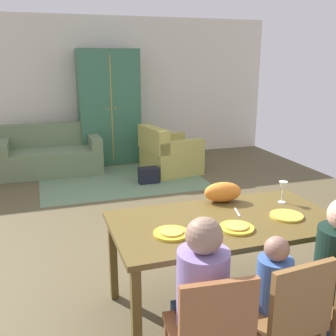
{
  "coord_description": "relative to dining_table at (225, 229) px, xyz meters",
  "views": [
    {
      "loc": [
        -1.17,
        -3.61,
        1.94
      ],
      "look_at": [
        0.04,
        0.07,
        0.85
      ],
      "focal_mm": 41.95,
      "sensor_mm": 36.0,
      "label": 1
    }
  ],
  "objects": [
    {
      "name": "couch",
      "position": [
        -1.13,
        4.47,
        -0.38
      ],
      "size": [
        1.68,
        0.86,
        0.82
      ],
      "color": "#657956",
      "rests_on": "ground_plane"
    },
    {
      "name": "knife",
      "position": [
        0.15,
        0.1,
        0.08
      ],
      "size": [
        0.06,
        0.17,
        0.01
      ],
      "primitive_type": "cube",
      "rotation": [
        0.0,
        0.0,
        -0.26
      ],
      "color": "silver",
      "rests_on": "dining_table"
    },
    {
      "name": "cat",
      "position": [
        0.15,
        0.36,
        0.16
      ],
      "size": [
        0.34,
        0.2,
        0.17
      ],
      "primitive_type": "ellipsoid",
      "rotation": [
        0.0,
        0.0,
        -0.14
      ],
      "color": "orange",
      "rests_on": "dining_table"
    },
    {
      "name": "person_child",
      "position": [
        -0.0,
        -0.65,
        -0.25
      ],
      "size": [
        0.22,
        0.3,
        0.92
      ],
      "color": "#333C49",
      "rests_on": "ground_plane"
    },
    {
      "name": "area_rug",
      "position": [
        -0.07,
        3.62,
        -0.68
      ],
      "size": [
        2.6,
        1.8,
        0.01
      ],
      "primitive_type": "cube",
      "color": "#5D7A5A",
      "rests_on": "ground_plane"
    },
    {
      "name": "armoire",
      "position": [
        -0.02,
        4.87,
        0.36
      ],
      "size": [
        1.1,
        0.59,
        2.1
      ],
      "color": "#35684B",
      "rests_on": "ground_plane"
    },
    {
      "name": "person_woman",
      "position": [
        0.47,
        -0.64,
        -0.17
      ],
      "size": [
        0.3,
        0.4,
        1.11
      ],
      "color": "#2F3646",
      "rests_on": "ground_plane"
    },
    {
      "name": "plate_near_man",
      "position": [
        -0.47,
        -0.12,
        0.08
      ],
      "size": [
        0.25,
        0.25,
        0.02
      ],
      "primitive_type": "cylinder",
      "color": "gold",
      "rests_on": "dining_table"
    },
    {
      "name": "back_wall",
      "position": [
        -0.1,
        5.26,
        0.66
      ],
      "size": [
        6.89,
        0.1,
        2.7
      ],
      "primitive_type": "cube",
      "color": "beige",
      "rests_on": "ground_plane"
    },
    {
      "name": "handbag",
      "position": [
        0.31,
        3.32,
        -0.56
      ],
      "size": [
        0.32,
        0.16,
        0.26
      ],
      "primitive_type": "cube",
      "color": "black",
      "rests_on": "ground_plane"
    },
    {
      "name": "fork",
      "position": [
        -0.26,
        -0.05,
        0.08
      ],
      "size": [
        0.05,
        0.15,
        0.01
      ],
      "primitive_type": "cube",
      "rotation": [
        0.0,
        0.0,
        0.25
      ],
      "color": "silver",
      "rests_on": "dining_table"
    },
    {
      "name": "dining_table",
      "position": [
        0.0,
        0.0,
        0.0
      ],
      "size": [
        1.71,
        0.92,
        0.76
      ],
      "color": "brown",
      "rests_on": "ground_plane"
    },
    {
      "name": "dining_chair_man",
      "position": [
        -0.48,
        -0.82,
        -0.19
      ],
      "size": [
        0.46,
        0.46,
        0.87
      ],
      "color": "#945731",
      "rests_on": "ground_plane"
    },
    {
      "name": "dining_chair_child",
      "position": [
        0.01,
        -0.82,
        -0.19
      ],
      "size": [
        0.46,
        0.46,
        0.87
      ],
      "color": "brown",
      "rests_on": "ground_plane"
    },
    {
      "name": "ground_plane",
      "position": [
        -0.1,
        1.87,
        -0.7
      ],
      "size": [
        6.89,
        6.68,
        0.02
      ],
      "primitive_type": "cube",
      "color": "brown"
    },
    {
      "name": "pizza_near_man",
      "position": [
        -0.47,
        -0.12,
        0.1
      ],
      "size": [
        0.17,
        0.17,
        0.01
      ],
      "primitive_type": "cylinder",
      "color": "gold",
      "rests_on": "plate_near_man"
    },
    {
      "name": "plate_near_woman",
      "position": [
        0.47,
        -0.1,
        0.08
      ],
      "size": [
        0.25,
        0.25,
        0.02
      ],
      "primitive_type": "cylinder",
      "color": "yellow",
      "rests_on": "dining_table"
    },
    {
      "name": "plate_near_child",
      "position": [
        0.0,
        -0.18,
        0.08
      ],
      "size": [
        0.25,
        0.25,
        0.02
      ],
      "primitive_type": "cylinder",
      "color": "yellow",
      "rests_on": "dining_table"
    },
    {
      "name": "pizza_near_child",
      "position": [
        0.0,
        -0.18,
        0.1
      ],
      "size": [
        0.17,
        0.17,
        0.01
      ],
      "primitive_type": "cylinder",
      "color": "gold",
      "rests_on": "plate_near_child"
    },
    {
      "name": "armchair",
      "position": [
        0.8,
        3.81,
        -0.37
      ],
      "size": [
        0.99,
        0.98,
        0.82
      ],
      "color": "#A99F4C",
      "rests_on": "ground_plane"
    },
    {
      "name": "wine_glass",
      "position": [
        0.62,
        0.18,
        0.21
      ],
      "size": [
        0.07,
        0.07,
        0.19
      ],
      "color": "silver",
      "rests_on": "dining_table"
    },
    {
      "name": "person_man",
      "position": [
        -0.47,
        -0.64,
        -0.17
      ],
      "size": [
        0.3,
        0.41,
        1.11
      ],
      "color": "#2B3B50",
      "rests_on": "ground_plane"
    }
  ]
}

